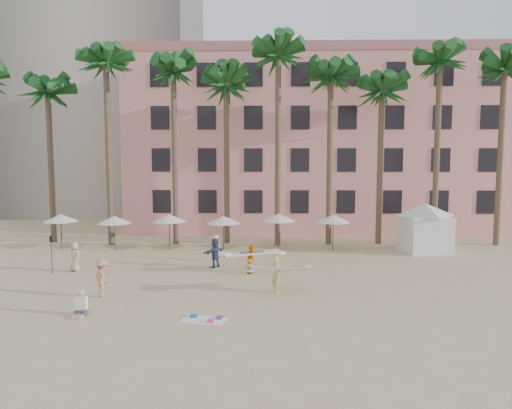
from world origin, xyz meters
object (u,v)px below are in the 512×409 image
at_px(cabana, 425,223).
at_px(carrier_yellow, 277,272).
at_px(pink_hotel, 315,146).
at_px(carrier_white, 252,257).

xyz_separation_m(cabana, carrier_yellow, (-10.88, -10.51, -1.05)).
relative_size(pink_hotel, carrier_yellow, 11.52).
height_order(pink_hotel, cabana, pink_hotel).
bearing_deg(carrier_white, carrier_yellow, -71.21).
distance_m(carrier_yellow, carrier_white, 4.18).
xyz_separation_m(carrier_yellow, carrier_white, (-1.35, 3.96, -0.11)).
distance_m(cabana, carrier_white, 13.92).
bearing_deg(cabana, pink_hotel, 115.49).
bearing_deg(cabana, carrier_white, -151.82).
bearing_deg(carrier_white, pink_hotel, 74.27).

